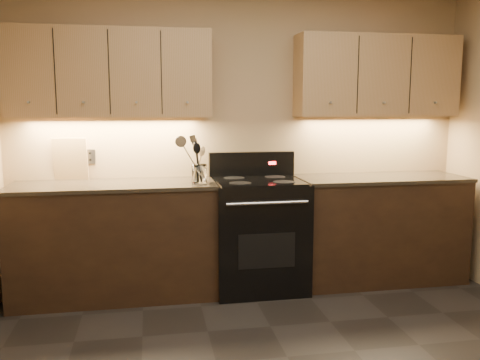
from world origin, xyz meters
name	(u,v)px	position (x,y,z in m)	size (l,w,h in m)	color
wall_back	(242,134)	(0.00, 2.00, 1.30)	(4.00, 0.04, 2.60)	tan
counter_left	(115,240)	(-1.10, 1.70, 0.47)	(1.62, 0.62, 0.93)	black
counter_right	(378,228)	(1.18, 1.70, 0.47)	(1.46, 0.62, 0.93)	black
stove	(258,233)	(0.08, 1.68, 0.48)	(0.76, 0.68, 1.14)	black
upper_cab_left	(110,73)	(-1.10, 1.85, 1.80)	(1.60, 0.30, 0.70)	#A37C51
upper_cab_right	(377,76)	(1.18, 1.85, 1.80)	(1.44, 0.30, 0.70)	#A37C51
outlet_plate	(90,157)	(-1.30, 1.99, 1.12)	(0.09, 0.01, 0.12)	#B2B5BA
utensil_crock	(199,174)	(-0.42, 1.61, 1.00)	(0.12, 0.12, 0.15)	white
cutting_board	(70,159)	(-1.46, 1.97, 1.11)	(0.28, 0.02, 0.35)	#DDAB77
wooden_spoon	(195,163)	(-0.46, 1.61, 1.09)	(0.06, 0.06, 0.28)	#DDAB77
black_spoon	(198,162)	(-0.42, 1.62, 1.10)	(0.06, 0.06, 0.31)	black
black_turner	(201,159)	(-0.41, 1.60, 1.13)	(0.08, 0.08, 0.36)	black
steel_spatula	(203,156)	(-0.39, 1.62, 1.14)	(0.08, 0.08, 0.39)	silver
steel_skimmer	(204,156)	(-0.38, 1.60, 1.14)	(0.09, 0.09, 0.40)	silver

